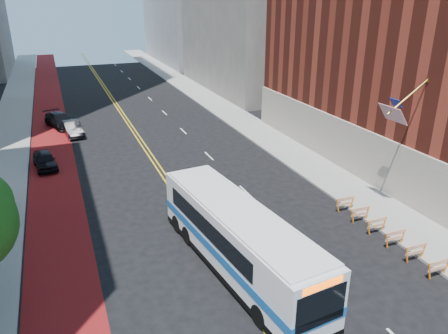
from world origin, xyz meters
TOP-DOWN VIEW (x-y plane):
  - sidewalk_left at (-12.00, 30.00)m, footprint 4.00×140.00m
  - sidewalk_right at (12.00, 30.00)m, footprint 4.00×140.00m
  - bus_lane_paint at (-8.10, 30.00)m, footprint 3.60×140.00m
  - center_line_inner at (-0.18, 30.00)m, footprint 0.14×140.00m
  - center_line_outer at (0.18, 30.00)m, footprint 0.14×140.00m
  - lane_dashes at (4.80, 38.00)m, footprint 0.14×98.20m
  - construction_barriers at (9.60, 3.42)m, footprint 1.42×10.91m
  - transit_bus at (0.52, 5.56)m, footprint 4.31×12.97m
  - car_a at (-8.66, 24.19)m, footprint 2.14×4.17m
  - car_b at (-5.98, 32.67)m, footprint 2.07×4.57m
  - car_c at (-7.01, 36.26)m, footprint 3.64×5.50m

SIDE VIEW (x-z plane):
  - center_line_inner at x=-0.18m, z-range 0.00..0.01m
  - center_line_outer at x=0.18m, z-range 0.00..0.01m
  - bus_lane_paint at x=-8.10m, z-range 0.00..0.01m
  - lane_dashes at x=4.80m, z-range 0.00..0.01m
  - sidewalk_left at x=-12.00m, z-range 0.00..0.15m
  - sidewalk_right at x=12.00m, z-range 0.00..0.15m
  - construction_barriers at x=9.60m, z-range 0.17..1.18m
  - car_a at x=-8.66m, z-range 0.00..1.36m
  - car_b at x=-5.98m, z-range 0.00..1.45m
  - car_c at x=-7.01m, z-range 0.00..1.48m
  - transit_bus at x=0.52m, z-range 0.08..3.58m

